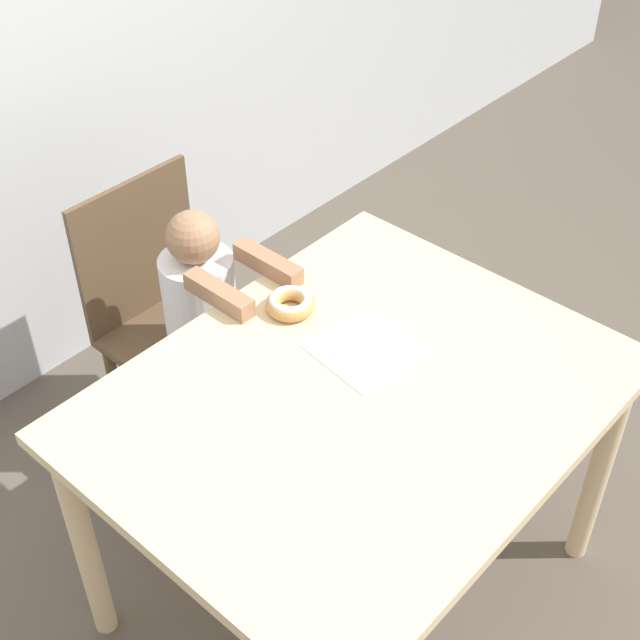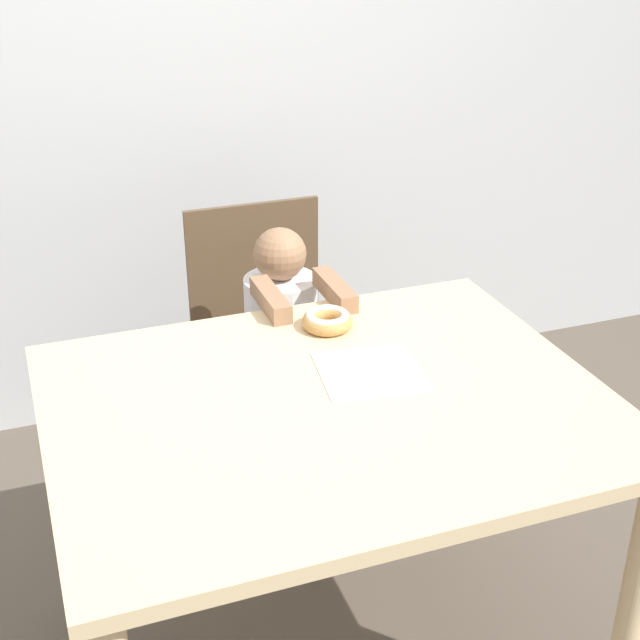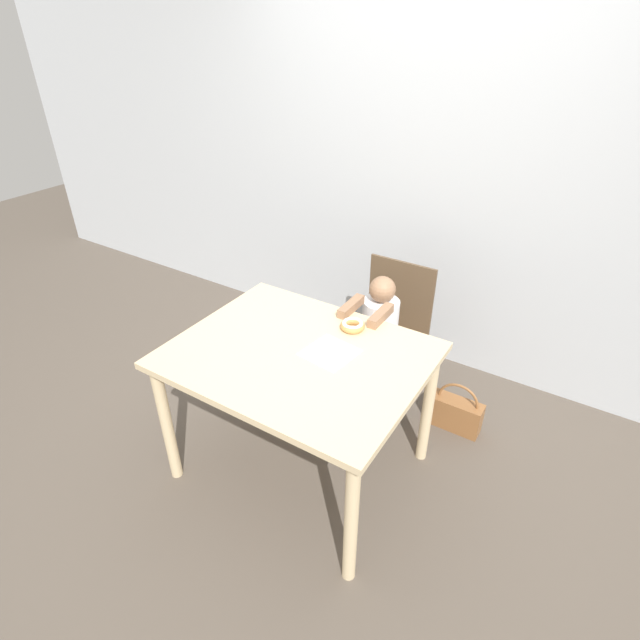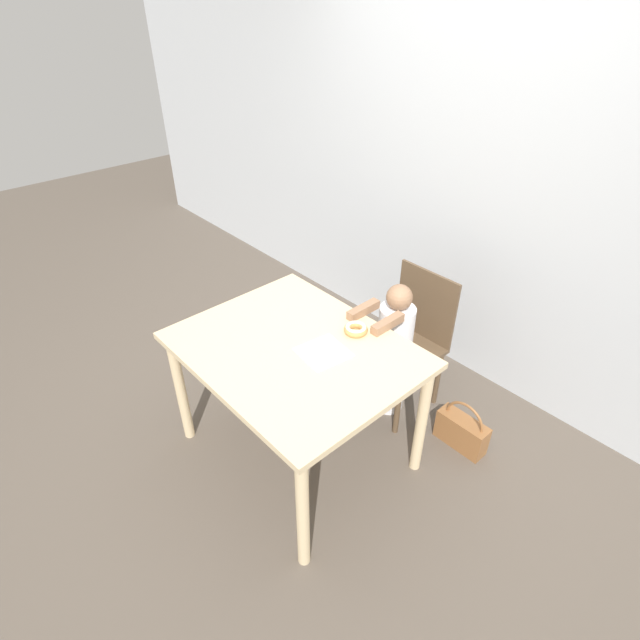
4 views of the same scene
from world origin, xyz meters
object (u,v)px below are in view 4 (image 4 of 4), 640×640
object	(u,v)px
chair	(408,341)
handbag	(462,431)
child_figure	(393,350)
donut	(356,329)

from	to	relation	value
chair	handbag	xyz separation A→B (m)	(0.51, -0.06, -0.35)
child_figure	handbag	size ratio (longest dim) A/B	2.80
chair	donut	world-z (taller)	chair
child_figure	donut	distance (m)	0.48
child_figure	donut	size ratio (longest dim) A/B	7.17
chair	child_figure	bearing A→B (deg)	-90.00
donut	handbag	world-z (taller)	donut
child_figure	handbag	world-z (taller)	child_figure
chair	donut	size ratio (longest dim) A/B	7.05
handbag	chair	bearing A→B (deg)	173.18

